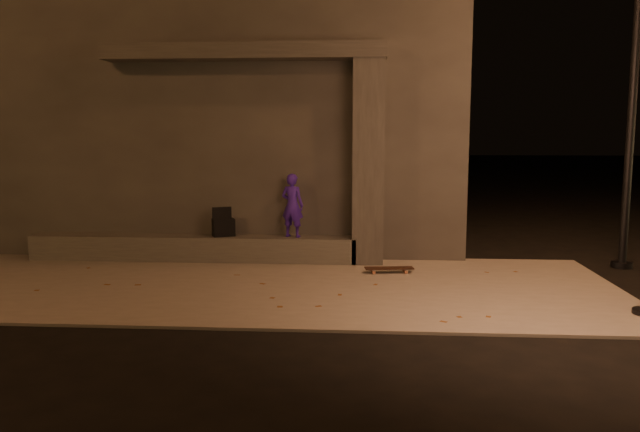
# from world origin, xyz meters

# --- Properties ---
(ground) EXTENTS (120.00, 120.00, 0.00)m
(ground) POSITION_xyz_m (0.00, 0.00, 0.00)
(ground) COLOR black
(ground) RESTS_ON ground
(sidewalk) EXTENTS (11.00, 4.40, 0.04)m
(sidewalk) POSITION_xyz_m (0.00, 2.00, 0.02)
(sidewalk) COLOR slate
(sidewalk) RESTS_ON ground
(building) EXTENTS (9.00, 5.10, 5.22)m
(building) POSITION_xyz_m (-1.00, 6.49, 2.61)
(building) COLOR #393634
(building) RESTS_ON ground
(ledge) EXTENTS (6.00, 0.55, 0.45)m
(ledge) POSITION_xyz_m (-1.50, 3.75, 0.27)
(ledge) COLOR #4A4943
(ledge) RESTS_ON sidewalk
(column) EXTENTS (0.55, 0.55, 3.60)m
(column) POSITION_xyz_m (1.70, 3.75, 1.84)
(column) COLOR #393634
(column) RESTS_ON sidewalk
(canopy) EXTENTS (5.00, 0.70, 0.28)m
(canopy) POSITION_xyz_m (-0.50, 3.80, 3.78)
(canopy) COLOR #393634
(canopy) RESTS_ON column
(skateboarder) EXTENTS (0.49, 0.40, 1.15)m
(skateboarder) POSITION_xyz_m (0.34, 3.75, 1.07)
(skateboarder) COLOR #3A1AAA
(skateboarder) RESTS_ON ledge
(backpack) EXTENTS (0.46, 0.39, 0.55)m
(backpack) POSITION_xyz_m (-0.93, 3.75, 0.68)
(backpack) COLOR black
(backpack) RESTS_ON ledge
(skateboard) EXTENTS (0.83, 0.32, 0.09)m
(skateboard) POSITION_xyz_m (2.06, 2.91, 0.11)
(skateboard) COLOR black
(skateboard) RESTS_ON sidewalk
(street_lamp_2) EXTENTS (0.36, 0.36, 7.17)m
(street_lamp_2) POSITION_xyz_m (6.20, 3.80, 4.07)
(street_lamp_2) COLOR black
(street_lamp_2) RESTS_ON ground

